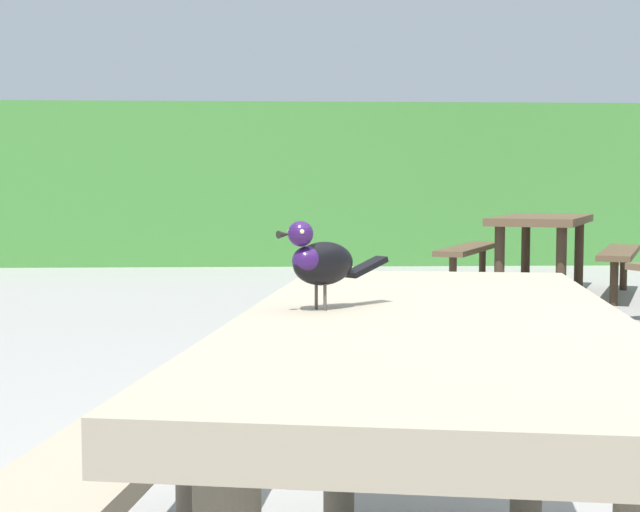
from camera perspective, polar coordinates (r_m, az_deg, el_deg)
The scene contains 4 objects.
hedge_wall at distance 12.57m, azimuth 0.58°, elevation 4.55°, with size 28.00×2.28×2.11m, color #428438.
picnic_table_foreground at distance 1.86m, azimuth 7.21°, elevation -9.18°, with size 1.95×1.97×0.74m.
bird_grackle at distance 1.82m, azimuth -0.03°, elevation -0.28°, with size 0.24×0.19×0.18m.
picnic_table_mid_right at distance 8.68m, azimuth 14.02°, elevation 1.28°, with size 2.24×2.26×0.74m.
Camera 1 is at (-0.71, -1.77, 0.99)m, focal length 50.05 mm.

